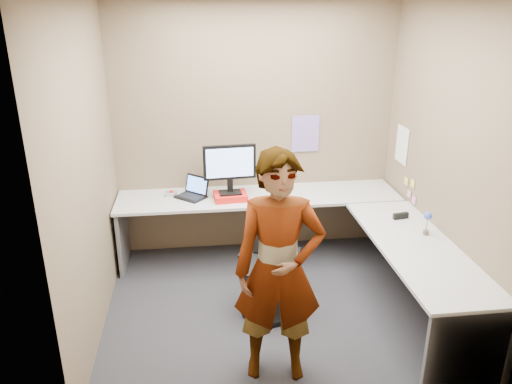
{
  "coord_description": "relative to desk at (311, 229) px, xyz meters",
  "views": [
    {
      "loc": [
        -0.63,
        -3.88,
        2.66
      ],
      "look_at": [
        -0.12,
        0.25,
        1.05
      ],
      "focal_mm": 35.0,
      "sensor_mm": 36.0,
      "label": 1
    }
  ],
  "objects": [
    {
      "name": "wall_right",
      "position": [
        1.06,
        -0.39,
        0.76
      ],
      "size": [
        0.0,
        2.7,
        2.7
      ],
      "primitive_type": "plane",
      "rotation": [
        1.57,
        0.0,
        -1.57
      ],
      "color": "brown",
      "rests_on": "ground"
    },
    {
      "name": "sticky_note_d",
      "position": [
        1.05,
        0.31,
        0.33
      ],
      "size": [
        0.01,
        0.07,
        0.07
      ],
      "primitive_type": "cube",
      "color": "#F2E059",
      "rests_on": "wall_right"
    },
    {
      "name": "calendar_purple",
      "position": [
        0.11,
        0.9,
        0.71
      ],
      "size": [
        0.3,
        0.01,
        0.4
      ],
      "primitive_type": "cube",
      "color": "#846BB7",
      "rests_on": "wall_back"
    },
    {
      "name": "sticky_note_a",
      "position": [
        1.05,
        0.16,
        0.36
      ],
      "size": [
        0.01,
        0.07,
        0.07
      ],
      "primitive_type": "cube",
      "color": "#F2E059",
      "rests_on": "wall_right"
    },
    {
      "name": "ground",
      "position": [
        -0.44,
        -0.39,
        -0.59
      ],
      "size": [
        3.0,
        3.0,
        0.0
      ],
      "primitive_type": "plane",
      "color": "#232227",
      "rests_on": "ground"
    },
    {
      "name": "calendar_white",
      "position": [
        1.05,
        0.51,
        0.66
      ],
      "size": [
        0.01,
        0.28,
        0.38
      ],
      "primitive_type": "cube",
      "color": "white",
      "rests_on": "wall_right"
    },
    {
      "name": "laptop",
      "position": [
        -1.12,
        0.64,
        0.2
      ],
      "size": [
        0.38,
        0.38,
        0.21
      ],
      "rotation": [
        0.0,
        0.0,
        -0.73
      ],
      "color": "black",
      "rests_on": "desk"
    },
    {
      "name": "wall_left",
      "position": [
        -1.94,
        -0.39,
        0.76
      ],
      "size": [
        0.0,
        2.7,
        2.7
      ],
      "primitive_type": "plane",
      "rotation": [
        1.57,
        0.0,
        1.57
      ],
      "color": "brown",
      "rests_on": "ground"
    },
    {
      "name": "flower",
      "position": [
        0.9,
        -0.53,
        0.28
      ],
      "size": [
        0.07,
        0.07,
        0.22
      ],
      "color": "brown",
      "rests_on": "desk"
    },
    {
      "name": "wall_back",
      "position": [
        -0.44,
        0.91,
        0.76
      ],
      "size": [
        3.0,
        0.0,
        3.0
      ],
      "primitive_type": "plane",
      "rotation": [
        1.57,
        0.0,
        0.0
      ],
      "color": "brown",
      "rests_on": "ground"
    },
    {
      "name": "paper_ream",
      "position": [
        -0.74,
        0.51,
        0.17
      ],
      "size": [
        0.35,
        0.27,
        0.07
      ],
      "primitive_type": "cube",
      "rotation": [
        0.0,
        0.0,
        0.08
      ],
      "color": "red",
      "rests_on": "desk"
    },
    {
      "name": "origami",
      "position": [
        -0.35,
        0.36,
        0.17
      ],
      "size": [
        0.1,
        0.1,
        0.06
      ],
      "primitive_type": "cone",
      "color": "white",
      "rests_on": "desk"
    },
    {
      "name": "sticky_note_b",
      "position": [
        1.05,
        0.21,
        0.23
      ],
      "size": [
        0.01,
        0.07,
        0.07
      ],
      "primitive_type": "cube",
      "color": "pink",
      "rests_on": "wall_right"
    },
    {
      "name": "stapler",
      "position": [
        0.81,
        -0.17,
        0.17
      ],
      "size": [
        0.15,
        0.07,
        0.05
      ],
      "primitive_type": "cube",
      "rotation": [
        0.0,
        0.0,
        0.19
      ],
      "color": "black",
      "rests_on": "desk"
    },
    {
      "name": "person",
      "position": [
        -0.53,
        -1.22,
        0.29
      ],
      "size": [
        0.68,
        0.49,
        1.75
      ],
      "primitive_type": "imported",
      "rotation": [
        0.0,
        0.0,
        -0.11
      ],
      "color": "#999399",
      "rests_on": "ground"
    },
    {
      "name": "trackball_mouse",
      "position": [
        -1.35,
        0.68,
        0.17
      ],
      "size": [
        0.12,
        0.08,
        0.07
      ],
      "color": "#B7B7BC",
      "rests_on": "desk"
    },
    {
      "name": "sticky_note_c",
      "position": [
        1.05,
        0.09,
        0.21
      ],
      "size": [
        0.01,
        0.07,
        0.07
      ],
      "primitive_type": "cube",
      "color": "pink",
      "rests_on": "wall_right"
    },
    {
      "name": "monitor",
      "position": [
        -0.74,
        0.53,
        0.51
      ],
      "size": [
        0.54,
        0.17,
        0.51
      ],
      "rotation": [
        0.0,
        0.0,
        0.08
      ],
      "color": "black",
      "rests_on": "paper_ream"
    },
    {
      "name": "office_chair",
      "position": [
        -0.45,
        -0.39,
        -0.19
      ],
      "size": [
        0.57,
        0.56,
        0.98
      ],
      "rotation": [
        0.0,
        0.0,
        -0.37
      ],
      "color": "black",
      "rests_on": "ground"
    },
    {
      "name": "desk",
      "position": [
        0.0,
        0.0,
        0.0
      ],
      "size": [
        2.98,
        2.58,
        0.73
      ],
      "color": "#B4B4B4",
      "rests_on": "ground"
    }
  ]
}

